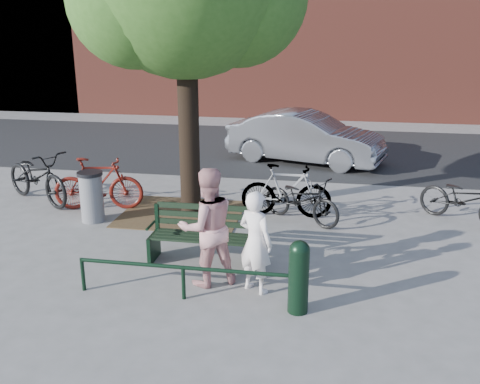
% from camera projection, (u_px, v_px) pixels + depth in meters
% --- Properties ---
extents(ground, '(90.00, 90.00, 0.00)m').
position_uv_depth(ground, '(204.00, 263.00, 8.65)').
color(ground, gray).
rests_on(ground, ground).
extents(dirt_pit, '(2.40, 2.00, 0.02)m').
position_uv_depth(dirt_pit, '(182.00, 214.00, 10.88)').
color(dirt_pit, brown).
rests_on(dirt_pit, ground).
extents(road, '(40.00, 7.00, 0.01)m').
position_uv_depth(road, '(268.00, 148.00, 16.64)').
color(road, black).
rests_on(road, ground).
extents(park_bench, '(1.74, 0.54, 0.97)m').
position_uv_depth(park_bench, '(205.00, 234.00, 8.59)').
color(park_bench, black).
rests_on(park_bench, ground).
extents(guard_railing, '(3.06, 0.06, 0.51)m').
position_uv_depth(guard_railing, '(183.00, 273.00, 7.41)').
color(guard_railing, black).
rests_on(guard_railing, ground).
extents(person_left, '(0.66, 0.59, 1.51)m').
position_uv_depth(person_left, '(256.00, 242.00, 7.55)').
color(person_left, white).
rests_on(person_left, ground).
extents(person_right, '(1.08, 1.01, 1.77)m').
position_uv_depth(person_right, '(207.00, 227.00, 7.74)').
color(person_right, '#CB8D8B').
rests_on(person_right, ground).
extents(bollard, '(0.27, 0.27, 1.02)m').
position_uv_depth(bollard, '(299.00, 274.00, 7.03)').
color(bollard, black).
rests_on(bollard, ground).
extents(litter_bin, '(0.49, 0.49, 1.00)m').
position_uv_depth(litter_bin, '(92.00, 196.00, 10.37)').
color(litter_bin, gray).
rests_on(litter_bin, ground).
extents(bicycle_a, '(2.29, 1.77, 1.16)m').
position_uv_depth(bicycle_a, '(37.00, 176.00, 11.48)').
color(bicycle_a, black).
rests_on(bicycle_a, ground).
extents(bicycle_b, '(1.91, 0.87, 1.11)m').
position_uv_depth(bicycle_b, '(98.00, 184.00, 11.01)').
color(bicycle_b, '#55120C').
rests_on(bicycle_b, ground).
extents(bicycle_c, '(1.80, 1.43, 0.91)m').
position_uv_depth(bicycle_c, '(301.00, 199.00, 10.35)').
color(bicycle_c, black).
rests_on(bicycle_c, ground).
extents(bicycle_d, '(1.80, 0.51, 1.08)m').
position_uv_depth(bicycle_d, '(286.00, 191.00, 10.59)').
color(bicycle_d, gray).
rests_on(bicycle_d, ground).
extents(bicycle_e, '(1.85, 1.61, 0.96)m').
position_uv_depth(bicycle_e, '(465.00, 199.00, 10.28)').
color(bicycle_e, black).
rests_on(bicycle_e, ground).
extents(parked_car, '(4.54, 2.67, 1.41)m').
position_uv_depth(parked_car, '(305.00, 137.00, 14.78)').
color(parked_car, gray).
rests_on(parked_car, ground).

